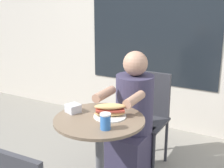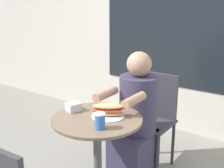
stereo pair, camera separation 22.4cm
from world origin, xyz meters
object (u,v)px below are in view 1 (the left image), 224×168
at_px(diner_chair, 148,110).
at_px(sandwich_on_plate, 110,111).
at_px(seated_diner, 132,126).
at_px(drink_cup, 105,121).
at_px(cafe_table, 100,145).

xyz_separation_m(diner_chair, sandwich_on_plate, (0.02, -0.77, 0.26)).
distance_m(seated_diner, sandwich_on_plate, 0.51).
bearing_deg(sandwich_on_plate, diner_chair, 91.68).
height_order(seated_diner, drink_cup, seated_diner).
distance_m(cafe_table, sandwich_on_plate, 0.26).
relative_size(seated_diner, sandwich_on_plate, 4.90).
relative_size(diner_chair, seated_diner, 0.77).
height_order(cafe_table, drink_cup, drink_cup).
bearing_deg(seated_diner, diner_chair, -90.01).
distance_m(cafe_table, seated_diner, 0.49).
distance_m(diner_chair, seated_diner, 0.35).
distance_m(cafe_table, diner_chair, 0.84).
bearing_deg(diner_chair, drink_cup, 95.76).
distance_m(seated_diner, drink_cup, 0.70).
bearing_deg(sandwich_on_plate, seated_diner, 93.05).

